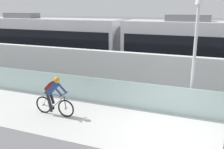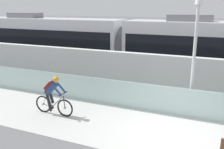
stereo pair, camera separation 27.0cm
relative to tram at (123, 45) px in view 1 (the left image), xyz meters
The scene contains 9 objects.
ground_plane 8.17m from the tram, 59.48° to the right, with size 200.00×200.00×0.00m, color slate.
bike_path_deck 8.17m from the tram, 59.48° to the right, with size 32.00×3.20×0.01m, color silver.
glass_parapet 6.56m from the tram, 51.07° to the right, with size 32.00×0.05×1.16m, color silver.
concrete_barrier_wall 5.22m from the tram, 38.39° to the right, with size 32.00×0.36×2.07m, color silver.
tram_rail_near 4.52m from the tram, 10.07° to the right, with size 32.00×0.08×0.01m, color #595654.
tram_rail_far 4.52m from the tram, 10.07° to the left, with size 32.00×0.08×0.01m, color #595654.
tram is the anchor object (origin of this frame).
cyclist_on_bike 6.96m from the tram, 94.27° to the right, with size 1.77×0.58×1.61m.
lamp_post_antenna 6.67m from the tram, 46.07° to the right, with size 0.28×0.28×5.20m.
Camera 1 is at (1.00, -7.74, 4.21)m, focal length 39.82 mm.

